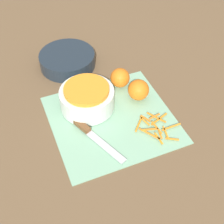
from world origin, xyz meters
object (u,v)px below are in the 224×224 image
Objects in this scene: bowl_dark at (67,60)px; orange_left at (139,90)px; orange_right at (120,78)px; bowl_speckled at (87,98)px; knife at (86,129)px.

bowl_dark is 2.92× the size of orange_left.
bowl_dark is 0.32m from orange_left.
orange_right reaches higher than bowl_dark.
bowl_speckled reaches higher than bowl_dark.
orange_left is at bearing -8.65° from bowl_speckled.
orange_right is (-0.03, 0.08, -0.00)m from orange_left.
bowl_dark is at bearing 126.43° from orange_right.
orange_left is at bearing -68.78° from orange_right.
knife is 0.24m from orange_right.
bowl_speckled is 0.15m from orange_right.
knife is 3.40× the size of orange_right.
orange_left reaches higher than knife.
orange_left is 1.04× the size of orange_right.
bowl_dark is at bearing 150.10° from knife.
knife is 3.26× the size of orange_left.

